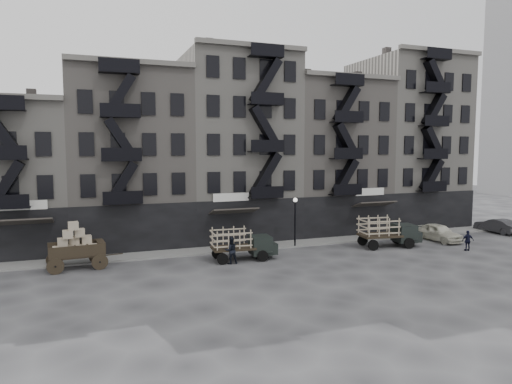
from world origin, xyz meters
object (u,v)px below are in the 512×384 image
object	(u,v)px
wagon	(74,242)
stake_truck_west	(242,242)
pedestrian_mid	(231,250)
car_far	(497,226)
stake_truck_east	(388,230)
policeman	(468,241)
car_east	(439,232)

from	to	relation	value
wagon	stake_truck_west	bearing A→B (deg)	-13.33
wagon	pedestrian_mid	size ratio (longest dim) A/B	2.07
wagon	car_far	size ratio (longest dim) A/B	0.95
stake_truck_east	policeman	world-z (taller)	stake_truck_east
wagon	car_far	distance (m)	39.55
wagon	stake_truck_east	size ratio (longest dim) A/B	0.76
car_east	wagon	bearing A→B (deg)	175.33
pedestrian_mid	car_east	bearing A→B (deg)	-174.91
stake_truck_east	pedestrian_mid	bearing A→B (deg)	-169.15
policeman	stake_truck_west	bearing A→B (deg)	5.46
wagon	pedestrian_mid	world-z (taller)	wagon
policeman	car_east	bearing A→B (deg)	-82.82
wagon	stake_truck_west	xyz separation A→B (m)	(11.86, -1.70, -0.51)
wagon	car_east	bearing A→B (deg)	-7.38
wagon	stake_truck_west	size ratio (longest dim) A/B	0.82
wagon	car_east	size ratio (longest dim) A/B	0.89
wagon	pedestrian_mid	bearing A→B (deg)	-18.27
stake_truck_west	car_far	bearing A→B (deg)	7.39
stake_truck_west	car_far	distance (m)	27.74
car_east	policeman	distance (m)	4.10
stake_truck_west	pedestrian_mid	xyz separation A→B (m)	(-1.12, -0.80, -0.41)
stake_truck_west	pedestrian_mid	world-z (taller)	stake_truck_west
stake_truck_west	pedestrian_mid	size ratio (longest dim) A/B	2.52
stake_truck_east	car_east	bearing A→B (deg)	12.59
car_far	policeman	bearing A→B (deg)	26.64
stake_truck_east	stake_truck_west	bearing A→B (deg)	-172.33
wagon	pedestrian_mid	xyz separation A→B (m)	(10.74, -2.50, -0.92)
stake_truck_west	car_east	xyz separation A→B (m)	(19.22, 0.50, -0.62)
car_far	stake_truck_west	bearing A→B (deg)	0.05
pedestrian_mid	stake_truck_west	bearing A→B (deg)	-143.14
stake_truck_west	stake_truck_east	xyz separation A→B (m)	(13.25, -0.01, 0.10)
car_east	car_far	world-z (taller)	car_east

